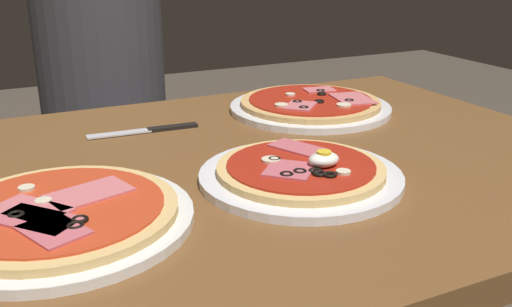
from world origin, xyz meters
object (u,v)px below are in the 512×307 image
Objects in this scene: pizza_across_right at (60,216)px; knife at (151,130)px; dining_table at (203,235)px; pizza_foreground at (301,173)px; pizza_across_left at (311,105)px; diner_person at (108,135)px.

knife is (0.20, 0.31, -0.01)m from pizza_across_right.
dining_table is 4.50× the size of pizza_foreground.
diner_person reaches higher than pizza_across_left.
knife is at bearing 57.12° from pizza_across_right.
pizza_across_right is 0.27× the size of diner_person.
diner_person reaches higher than pizza_foreground.
pizza_across_left reaches higher than knife.
pizza_across_left is at bearing -1.13° from knife.
dining_table is 6.53× the size of knife.
pizza_across_left is 1.62× the size of knife.
pizza_across_right is at bearing 75.13° from diner_person.
pizza_across_right is (-0.21, -0.10, 0.12)m from dining_table.
pizza_across_left is at bearing 30.06° from pizza_across_right.
diner_person is (0.23, 0.85, -0.18)m from pizza_across_right.
dining_table is 4.09× the size of pizza_across_right.
diner_person is at bearing 87.21° from knife.
knife is at bearing 87.21° from diner_person.
pizza_across_left reaches higher than dining_table.
dining_table is 0.19m from pizza_foreground.
dining_table is 4.03× the size of pizza_across_left.
pizza_across_left is 0.65m from diner_person.
pizza_across_left is 0.32m from knife.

